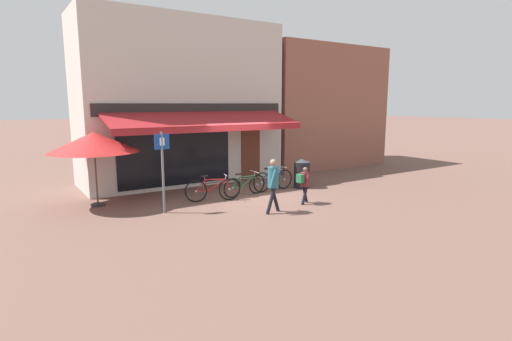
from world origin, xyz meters
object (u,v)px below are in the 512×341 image
pedestrian_adult (273,180)px  cafe_parasol (94,142)px  bicycle_green (245,185)px  parking_sign (163,164)px  bicycle_blue (273,180)px  litter_bin (302,173)px  pedestrian_child (304,181)px  bicycle_red (213,189)px

pedestrian_adult → cafe_parasol: size_ratio=0.59×
bicycle_green → parking_sign: (-3.15, -0.58, 1.09)m
parking_sign → cafe_parasol: (-1.45, 1.98, 0.54)m
bicycle_blue → cafe_parasol: bearing=165.0°
litter_bin → parking_sign: (-5.70, -0.57, 0.91)m
litter_bin → cafe_parasol: size_ratio=0.41×
pedestrian_child → litter_bin: pedestrian_child is taller
bicycle_green → pedestrian_adult: (-0.45, -2.31, 0.61)m
litter_bin → cafe_parasol: 7.44m
bicycle_blue → pedestrian_child: (-0.30, -2.12, 0.34)m
bicycle_blue → pedestrian_adult: pedestrian_adult is taller
pedestrian_child → pedestrian_adult: bearing=-170.2°
pedestrian_child → parking_sign: 4.45m
parking_sign → bicycle_blue: bearing=9.2°
cafe_parasol → litter_bin: bearing=-11.1°
bicycle_red → litter_bin: (3.85, 0.07, 0.16)m
pedestrian_adult → cafe_parasol: bearing=147.5°
pedestrian_child → litter_bin: (1.54, 1.97, -0.18)m
bicycle_green → litter_bin: (2.56, -0.01, 0.18)m
bicycle_green → pedestrian_child: (1.02, -1.98, 0.36)m
bicycle_blue → bicycle_red: bearing=-178.2°
parking_sign → pedestrian_child: bearing=-18.6°
pedestrian_adult → cafe_parasol: (-4.15, 3.71, 1.02)m
bicycle_green → litter_bin: size_ratio=1.59×
pedestrian_adult → parking_sign: (-2.70, 1.73, 0.48)m
pedestrian_child → litter_bin: bearing=49.3°
bicycle_red → bicycle_blue: bearing=23.0°
pedestrian_adult → bicycle_red: bearing=119.9°
bicycle_green → bicycle_blue: bicycle_blue is taller
litter_bin → bicycle_red: bearing=-179.0°
parking_sign → bicycle_red: bearing=15.1°
bicycle_blue → pedestrian_child: pedestrian_child is taller
cafe_parasol → bicycle_green: bearing=-16.9°
pedestrian_child → parking_sign: (-4.16, 1.40, 0.73)m
litter_bin → parking_sign: bearing=-174.3°
bicycle_green → litter_bin: bearing=-5.4°
litter_bin → parking_sign: size_ratio=0.46×
parking_sign → bicycle_green: bearing=10.5°
parking_sign → cafe_parasol: parking_sign is taller
pedestrian_adult → cafe_parasol: 5.66m
bicycle_green → litter_bin: 2.56m
bicycle_green → bicycle_blue: 1.32m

